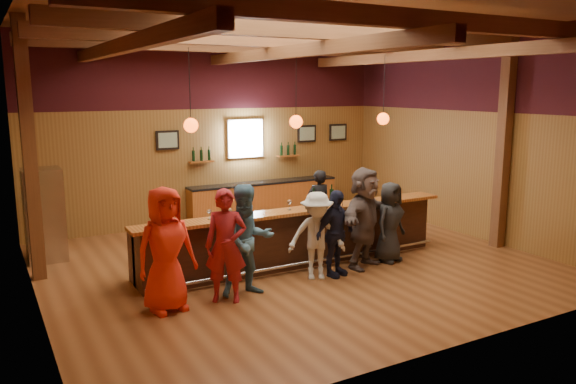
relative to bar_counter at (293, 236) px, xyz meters
name	(u,v)px	position (x,y,z in m)	size (l,w,h in m)	color
room	(295,93)	(-0.02, -0.09, 2.69)	(9.04, 9.00, 4.52)	brown
bar_counter	(293,236)	(0.00, 0.00, 0.00)	(6.30, 1.07, 1.11)	black
back_bar_cabinet	(264,200)	(1.18, 3.57, -0.05)	(4.00, 0.52, 0.95)	#934A1A
window	(245,138)	(0.78, 3.80, 1.53)	(0.95, 0.09, 0.95)	silver
framed_pictures	(276,135)	(1.65, 3.79, 1.58)	(5.35, 0.05, 0.45)	black
wine_shelves	(247,156)	(0.78, 3.73, 1.10)	(3.00, 0.18, 0.30)	#934A1A
pendant_lights	(296,121)	(-0.02, -0.15, 2.19)	(4.24, 0.24, 1.37)	black
stainless_fridge	(44,215)	(-4.12, 2.45, 0.38)	(0.70, 0.70, 1.80)	silver
customer_orange	(166,249)	(-2.82, -1.14, 0.43)	(0.93, 0.60, 1.90)	red
customer_redvest	(226,246)	(-1.89, -1.23, 0.37)	(0.65, 0.43, 1.79)	maroon
customer_denim	(248,241)	(-1.48, -1.16, 0.39)	(0.88, 0.69, 1.82)	teal
customer_white	(317,236)	(-0.10, -1.03, 0.25)	(1.00, 0.58, 1.55)	silver
customer_navy	(335,233)	(0.26, -1.06, 0.26)	(0.91, 0.38, 1.56)	#1A1C34
customer_brown	(365,218)	(1.02, -0.90, 0.42)	(1.75, 0.56, 1.89)	#5B4C49
customer_dark	(390,222)	(1.65, -0.86, 0.26)	(0.76, 0.49, 1.55)	#232426
bartender	(318,206)	(1.24, 1.05, 0.26)	(0.57, 0.38, 1.57)	black
ice_bucket	(315,200)	(0.36, -0.23, 0.71)	(0.22, 0.22, 0.24)	olive
bottle_a	(314,199)	(0.36, -0.17, 0.72)	(0.07, 0.07, 0.34)	black
bottle_b	(332,196)	(0.77, -0.17, 0.73)	(0.08, 0.08, 0.37)	black
glass_a	(172,216)	(-2.43, -0.28, 0.71)	(0.08, 0.08, 0.18)	silver
glass_b	(209,212)	(-1.78, -0.28, 0.71)	(0.08, 0.08, 0.17)	silver
glass_c	(230,211)	(-1.43, -0.34, 0.71)	(0.07, 0.07, 0.17)	silver
glass_d	(240,209)	(-1.26, -0.39, 0.72)	(0.08, 0.08, 0.19)	silver
glass_e	(289,203)	(-0.24, -0.31, 0.73)	(0.09, 0.09, 0.20)	silver
glass_f	(335,199)	(0.68, -0.42, 0.73)	(0.09, 0.09, 0.20)	silver
glass_g	(360,195)	(1.42, -0.23, 0.70)	(0.07, 0.07, 0.16)	silver
glass_h	(388,194)	(1.95, -0.42, 0.71)	(0.08, 0.08, 0.17)	silver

